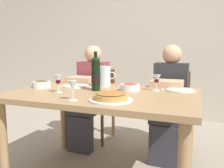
{
  "coord_description": "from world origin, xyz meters",
  "views": [
    {
      "loc": [
        0.73,
        -1.67,
        1.08
      ],
      "look_at": [
        0.09,
        -0.03,
        0.84
      ],
      "focal_mm": 36.33,
      "sensor_mm": 36.0,
      "label": 1
    }
  ],
  "objects_px": {
    "wine_glass_right_diner": "(73,86)",
    "dinner_plate_right_setting": "(181,90)",
    "wine_glass_left_diner": "(58,80)",
    "dining_table": "(103,103)",
    "diner_right": "(169,98)",
    "diner_left": "(89,93)",
    "wine_bottle": "(96,74)",
    "salad_bowl": "(130,87)",
    "dinner_plate_left_setting": "(76,86)",
    "baked_tart": "(111,97)",
    "chair_left": "(98,99)",
    "water_pitcher": "(105,77)",
    "chair_right": "(172,105)",
    "wine_glass_centre": "(157,79)",
    "olive_bowl": "(41,84)"
  },
  "relations": [
    {
      "from": "wine_glass_right_diner",
      "to": "dinner_plate_right_setting",
      "type": "relative_size",
      "value": 0.58
    },
    {
      "from": "salad_bowl",
      "to": "dinner_plate_left_setting",
      "type": "distance_m",
      "value": 0.54
    },
    {
      "from": "salad_bowl",
      "to": "water_pitcher",
      "type": "bearing_deg",
      "value": 154.98
    },
    {
      "from": "dinner_plate_left_setting",
      "to": "wine_glass_right_diner",
      "type": "bearing_deg",
      "value": -61.5
    },
    {
      "from": "dinner_plate_left_setting",
      "to": "diner_left",
      "type": "relative_size",
      "value": 0.21
    },
    {
      "from": "olive_bowl",
      "to": "diner_right",
      "type": "height_order",
      "value": "diner_right"
    },
    {
      "from": "dinner_plate_left_setting",
      "to": "diner_right",
      "type": "xyz_separation_m",
      "value": [
        0.8,
        0.48,
        -0.15
      ]
    },
    {
      "from": "water_pitcher",
      "to": "dinner_plate_right_setting",
      "type": "distance_m",
      "value": 0.7
    },
    {
      "from": "wine_bottle",
      "to": "diner_left",
      "type": "height_order",
      "value": "diner_left"
    },
    {
      "from": "baked_tart",
      "to": "wine_glass_left_diner",
      "type": "xyz_separation_m",
      "value": [
        -0.51,
        0.14,
        0.07
      ]
    },
    {
      "from": "salad_bowl",
      "to": "wine_glass_centre",
      "type": "relative_size",
      "value": 1.21
    },
    {
      "from": "wine_glass_right_diner",
      "to": "dinner_plate_right_setting",
      "type": "xyz_separation_m",
      "value": [
        0.65,
        0.66,
        -0.09
      ]
    },
    {
      "from": "baked_tart",
      "to": "wine_glass_right_diner",
      "type": "xyz_separation_m",
      "value": [
        -0.24,
        -0.09,
        0.07
      ]
    },
    {
      "from": "wine_glass_right_diner",
      "to": "chair_right",
      "type": "relative_size",
      "value": 0.16
    },
    {
      "from": "wine_glass_right_diner",
      "to": "dinner_plate_right_setting",
      "type": "distance_m",
      "value": 0.93
    },
    {
      "from": "baked_tart",
      "to": "chair_right",
      "type": "relative_size",
      "value": 0.34
    },
    {
      "from": "dinner_plate_right_setting",
      "to": "diner_left",
      "type": "distance_m",
      "value": 1.1
    },
    {
      "from": "wine_glass_left_diner",
      "to": "chair_right",
      "type": "relative_size",
      "value": 0.17
    },
    {
      "from": "water_pitcher",
      "to": "diner_right",
      "type": "height_order",
      "value": "diner_right"
    },
    {
      "from": "wine_glass_left_diner",
      "to": "chair_left",
      "type": "relative_size",
      "value": 0.17
    },
    {
      "from": "dining_table",
      "to": "wine_bottle",
      "type": "bearing_deg",
      "value": 152.39
    },
    {
      "from": "dining_table",
      "to": "salad_bowl",
      "type": "bearing_deg",
      "value": 39.79
    },
    {
      "from": "dinner_plate_left_setting",
      "to": "diner_right",
      "type": "height_order",
      "value": "diner_right"
    },
    {
      "from": "salad_bowl",
      "to": "chair_left",
      "type": "xyz_separation_m",
      "value": [
        -0.63,
        0.71,
        -0.3
      ]
    },
    {
      "from": "dining_table",
      "to": "salad_bowl",
      "type": "distance_m",
      "value": 0.27
    },
    {
      "from": "olive_bowl",
      "to": "diner_left",
      "type": "xyz_separation_m",
      "value": [
        0.16,
        0.63,
        -0.18
      ]
    },
    {
      "from": "dinner_plate_left_setting",
      "to": "chair_left",
      "type": "bearing_deg",
      "value": 97.66
    },
    {
      "from": "water_pitcher",
      "to": "olive_bowl",
      "type": "bearing_deg",
      "value": -150.4
    },
    {
      "from": "dinner_plate_left_setting",
      "to": "dinner_plate_right_setting",
      "type": "height_order",
      "value": "same"
    },
    {
      "from": "wine_bottle",
      "to": "diner_right",
      "type": "relative_size",
      "value": 0.28
    },
    {
      "from": "baked_tart",
      "to": "diner_left",
      "type": "xyz_separation_m",
      "value": [
        -0.63,
        0.92,
        -0.17
      ]
    },
    {
      "from": "dinner_plate_right_setting",
      "to": "wine_glass_left_diner",
      "type": "bearing_deg",
      "value": -154.49
    },
    {
      "from": "wine_glass_left_diner",
      "to": "dinner_plate_right_setting",
      "type": "bearing_deg",
      "value": 25.51
    },
    {
      "from": "diner_left",
      "to": "wine_bottle",
      "type": "bearing_deg",
      "value": 122.85
    },
    {
      "from": "wine_bottle",
      "to": "diner_right",
      "type": "bearing_deg",
      "value": 48.32
    },
    {
      "from": "wine_bottle",
      "to": "dinner_plate_left_setting",
      "type": "distance_m",
      "value": 0.32
    },
    {
      "from": "baked_tart",
      "to": "chair_left",
      "type": "distance_m",
      "value": 1.34
    },
    {
      "from": "wine_glass_centre",
      "to": "diner_right",
      "type": "bearing_deg",
      "value": 83.2
    },
    {
      "from": "dining_table",
      "to": "diner_left",
      "type": "bearing_deg",
      "value": 125.7
    },
    {
      "from": "dinner_plate_right_setting",
      "to": "dining_table",
      "type": "bearing_deg",
      "value": -153.97
    },
    {
      "from": "water_pitcher",
      "to": "chair_right",
      "type": "relative_size",
      "value": 0.22
    },
    {
      "from": "baked_tart",
      "to": "wine_bottle",
      "type": "bearing_deg",
      "value": 128.87
    },
    {
      "from": "wine_bottle",
      "to": "wine_glass_left_diner",
      "type": "bearing_deg",
      "value": -140.76
    },
    {
      "from": "chair_right",
      "to": "dinner_plate_left_setting",
      "type": "bearing_deg",
      "value": 42.76
    },
    {
      "from": "dining_table",
      "to": "olive_bowl",
      "type": "relative_size",
      "value": 9.28
    },
    {
      "from": "baked_tart",
      "to": "wine_glass_left_diner",
      "type": "relative_size",
      "value": 2.04
    },
    {
      "from": "dining_table",
      "to": "diner_right",
      "type": "height_order",
      "value": "diner_right"
    },
    {
      "from": "dinner_plate_right_setting",
      "to": "chair_right",
      "type": "relative_size",
      "value": 0.27
    },
    {
      "from": "dining_table",
      "to": "chair_right",
      "type": "xyz_separation_m",
      "value": [
        0.45,
        0.89,
        -0.17
      ]
    },
    {
      "from": "wine_glass_centre",
      "to": "salad_bowl",
      "type": "bearing_deg",
      "value": -165.67
    }
  ]
}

